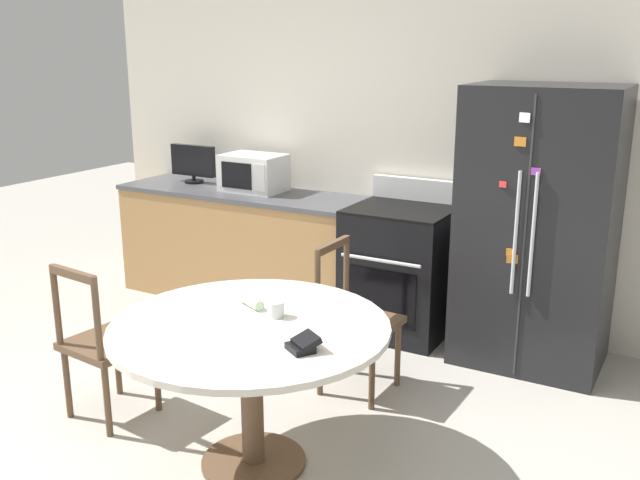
% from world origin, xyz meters
% --- Properties ---
extents(back_wall, '(5.20, 0.10, 2.60)m').
position_xyz_m(back_wall, '(0.00, 2.65, 1.30)').
color(back_wall, silver).
rests_on(back_wall, ground_plane).
extents(kitchen_counter, '(2.06, 0.64, 0.90)m').
position_xyz_m(kitchen_counter, '(-1.18, 2.29, 0.45)').
color(kitchen_counter, '#AD7F4C').
rests_on(kitchen_counter, ground_plane).
extents(refrigerator, '(0.92, 0.71, 1.79)m').
position_xyz_m(refrigerator, '(1.15, 2.24, 0.89)').
color(refrigerator, black).
rests_on(refrigerator, ground_plane).
extents(oven_range, '(0.70, 0.68, 1.08)m').
position_xyz_m(oven_range, '(0.21, 2.26, 0.47)').
color(oven_range, black).
rests_on(oven_range, ground_plane).
extents(microwave, '(0.48, 0.35, 0.29)m').
position_xyz_m(microwave, '(-1.09, 2.34, 1.04)').
color(microwave, white).
rests_on(microwave, kitchen_counter).
extents(countertop_tv, '(0.43, 0.16, 0.32)m').
position_xyz_m(countertop_tv, '(-1.72, 2.37, 1.07)').
color(countertop_tv, black).
rests_on(countertop_tv, kitchen_counter).
extents(dining_table, '(1.33, 1.33, 0.75)m').
position_xyz_m(dining_table, '(0.26, 0.33, 0.62)').
color(dining_table, beige).
rests_on(dining_table, ground_plane).
extents(dining_chair_far, '(0.43, 0.43, 0.90)m').
position_xyz_m(dining_chair_far, '(0.34, 1.30, 0.43)').
color(dining_chair_far, brown).
rests_on(dining_chair_far, ground_plane).
extents(dining_chair_left, '(0.46, 0.46, 0.90)m').
position_xyz_m(dining_chair_left, '(-0.72, 0.33, 0.43)').
color(dining_chair_left, brown).
rests_on(dining_chair_left, ground_plane).
extents(candle_glass, '(0.08, 0.08, 0.08)m').
position_xyz_m(candle_glass, '(0.32, 0.47, 0.78)').
color(candle_glass, silver).
rests_on(candle_glass, dining_table).
extents(folded_napkin, '(0.17, 0.11, 0.05)m').
position_xyz_m(folded_napkin, '(0.14, 0.52, 0.77)').
color(folded_napkin, beige).
rests_on(folded_napkin, dining_table).
extents(wallet, '(0.17, 0.17, 0.07)m').
position_xyz_m(wallet, '(0.63, 0.19, 0.78)').
color(wallet, black).
rests_on(wallet, dining_table).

